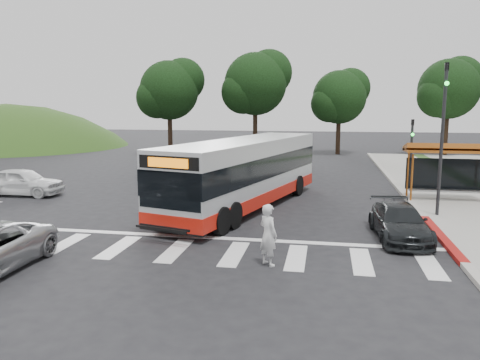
# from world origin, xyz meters

# --- Properties ---
(ground) EXTENTS (140.00, 140.00, 0.00)m
(ground) POSITION_xyz_m (0.00, 0.00, 0.00)
(ground) COLOR black
(ground) RESTS_ON ground
(sidewalk_east) EXTENTS (4.00, 40.00, 0.12)m
(sidewalk_east) POSITION_xyz_m (11.00, 8.00, 0.06)
(sidewalk_east) COLOR gray
(sidewalk_east) RESTS_ON ground
(curb_east) EXTENTS (0.30, 40.00, 0.15)m
(curb_east) POSITION_xyz_m (9.00, 8.00, 0.07)
(curb_east) COLOR #9E9991
(curb_east) RESTS_ON ground
(curb_east_red) EXTENTS (0.32, 6.00, 0.15)m
(curb_east_red) POSITION_xyz_m (9.00, -2.00, 0.08)
(curb_east_red) COLOR maroon
(curb_east_red) RESTS_ON ground
(hillside_nw) EXTENTS (44.00, 44.00, 10.00)m
(hillside_nw) POSITION_xyz_m (-32.00, 30.00, 0.00)
(hillside_nw) COLOR #214415
(hillside_nw) RESTS_ON ground
(crosswalk_ladder) EXTENTS (18.00, 2.60, 0.01)m
(crosswalk_ladder) POSITION_xyz_m (0.00, -5.00, 0.01)
(crosswalk_ladder) COLOR silver
(crosswalk_ladder) RESTS_ON ground
(bus_shelter) EXTENTS (4.20, 1.60, 2.86)m
(bus_shelter) POSITION_xyz_m (10.80, 5.10, 2.35)
(bus_shelter) COLOR #9F521A
(bus_shelter) RESTS_ON sidewalk_east
(traffic_signal_ne_tall) EXTENTS (0.18, 0.37, 6.50)m
(traffic_signal_ne_tall) POSITION_xyz_m (9.60, 1.49, 3.88)
(traffic_signal_ne_tall) COLOR black
(traffic_signal_ne_tall) RESTS_ON ground
(traffic_signal_ne_short) EXTENTS (0.18, 0.37, 4.00)m
(traffic_signal_ne_short) POSITION_xyz_m (9.60, 8.49, 2.48)
(traffic_signal_ne_short) COLOR black
(traffic_signal_ne_short) RESTS_ON ground
(tree_ne_a) EXTENTS (6.16, 5.74, 9.30)m
(tree_ne_a) POSITION_xyz_m (16.08, 28.06, 6.39)
(tree_ne_a) COLOR black
(tree_ne_a) RESTS_ON parking_lot
(tree_north_a) EXTENTS (6.60, 6.15, 10.17)m
(tree_north_a) POSITION_xyz_m (-1.92, 26.07, 6.92)
(tree_north_a) COLOR black
(tree_north_a) RESTS_ON ground
(tree_north_b) EXTENTS (5.72, 5.33, 8.43)m
(tree_north_b) POSITION_xyz_m (6.07, 28.06, 5.66)
(tree_north_b) COLOR black
(tree_north_b) RESTS_ON ground
(tree_north_c) EXTENTS (6.16, 5.74, 9.30)m
(tree_north_c) POSITION_xyz_m (-9.92, 24.06, 6.29)
(tree_north_c) COLOR black
(tree_north_c) RESTS_ON ground
(transit_bus) EXTENTS (5.89, 12.61, 3.19)m
(transit_bus) POSITION_xyz_m (1.12, 2.00, 1.59)
(transit_bus) COLOR silver
(transit_bus) RESTS_ON ground
(pedestrian) EXTENTS (0.81, 0.79, 1.88)m
(pedestrian) POSITION_xyz_m (3.20, -5.84, 0.94)
(pedestrian) COLOR silver
(pedestrian) RESTS_ON ground
(dark_sedan) EXTENTS (2.02, 4.32, 1.22)m
(dark_sedan) POSITION_xyz_m (7.50, -2.18, 0.61)
(dark_sedan) COLOR black
(dark_sedan) RESTS_ON ground
(west_car_white) EXTENTS (4.35, 1.82, 1.47)m
(west_car_white) POSITION_xyz_m (-11.08, 2.81, 0.74)
(west_car_white) COLOR silver
(west_car_white) RESTS_ON ground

